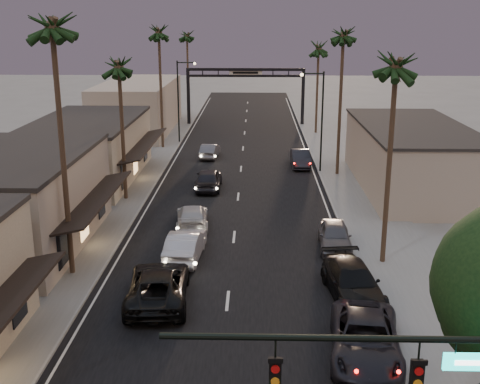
# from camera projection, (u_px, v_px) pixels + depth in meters

# --- Properties ---
(ground) EXTENTS (200.00, 200.00, 0.00)m
(ground) POSITION_uv_depth(u_px,v_px,m) (239.00, 186.00, 49.83)
(ground) COLOR slate
(ground) RESTS_ON ground
(road) EXTENTS (14.00, 120.00, 0.02)m
(road) POSITION_uv_depth(u_px,v_px,m) (241.00, 171.00, 54.63)
(road) COLOR black
(road) RESTS_ON ground
(sidewalk_left) EXTENTS (5.00, 92.00, 0.12)m
(sidewalk_left) POSITION_uv_depth(u_px,v_px,m) (150.00, 154.00, 61.57)
(sidewalk_left) COLOR slate
(sidewalk_left) RESTS_ON ground
(sidewalk_right) EXTENTS (5.00, 92.00, 0.12)m
(sidewalk_right) POSITION_uv_depth(u_px,v_px,m) (336.00, 155.00, 61.09)
(sidewalk_right) COLOR slate
(sidewalk_right) RESTS_ON ground
(storefront_mid) EXTENTS (8.00, 14.00, 5.50)m
(storefront_mid) POSITION_uv_depth(u_px,v_px,m) (16.00, 204.00, 35.95)
(storefront_mid) COLOR #A29482
(storefront_mid) RESTS_ON ground
(storefront_far) EXTENTS (8.00, 16.00, 5.00)m
(storefront_far) POSITION_uv_depth(u_px,v_px,m) (88.00, 151.00, 51.38)
(storefront_far) COLOR tan
(storefront_far) RESTS_ON ground
(storefront_dist) EXTENTS (8.00, 20.00, 6.00)m
(storefront_dist) POSITION_uv_depth(u_px,v_px,m) (138.00, 107.00, 73.32)
(storefront_dist) COLOR #A29482
(storefront_dist) RESTS_ON ground
(building_right) EXTENTS (8.00, 18.00, 5.00)m
(building_right) POSITION_uv_depth(u_px,v_px,m) (411.00, 158.00, 48.78)
(building_right) COLOR #A29482
(building_right) RESTS_ON ground
(arch) EXTENTS (15.20, 0.40, 7.27)m
(arch) POSITION_uv_depth(u_px,v_px,m) (246.00, 82.00, 77.08)
(arch) COLOR black
(arch) RESTS_ON ground
(streetlight_right) EXTENTS (2.13, 0.30, 9.00)m
(streetlight_right) POSITION_uv_depth(u_px,v_px,m) (319.00, 113.00, 52.97)
(streetlight_right) COLOR black
(streetlight_right) RESTS_ON ground
(streetlight_left) EXTENTS (2.13, 0.30, 9.00)m
(streetlight_left) POSITION_uv_depth(u_px,v_px,m) (181.00, 95.00, 65.80)
(streetlight_left) COLOR black
(streetlight_left) RESTS_ON ground
(palm_lb) EXTENTS (3.20, 3.20, 15.20)m
(palm_lb) POSITION_uv_depth(u_px,v_px,m) (51.00, 19.00, 29.03)
(palm_lb) COLOR #38281C
(palm_lb) RESTS_ON ground
(palm_lc) EXTENTS (3.20, 3.20, 12.20)m
(palm_lc) POSITION_uv_depth(u_px,v_px,m) (118.00, 61.00, 43.28)
(palm_lc) COLOR #38281C
(palm_lc) RESTS_ON ground
(palm_ld) EXTENTS (3.20, 3.20, 14.20)m
(palm_ld) POSITION_uv_depth(u_px,v_px,m) (159.00, 28.00, 60.98)
(palm_ld) COLOR #38281C
(palm_ld) RESTS_ON ground
(palm_ra) EXTENTS (3.20, 3.20, 13.20)m
(palm_ra) POSITION_uv_depth(u_px,v_px,m) (397.00, 58.00, 31.06)
(palm_ra) COLOR #38281C
(palm_ra) RESTS_ON ground
(palm_rb) EXTENTS (3.20, 3.20, 14.20)m
(palm_rb) POSITION_uv_depth(u_px,v_px,m) (344.00, 31.00, 49.99)
(palm_rb) COLOR #38281C
(palm_rb) RESTS_ON ground
(palm_rc) EXTENTS (3.20, 3.20, 12.20)m
(palm_rc) POSITION_uv_depth(u_px,v_px,m) (319.00, 44.00, 69.73)
(palm_rc) COLOR #38281C
(palm_rc) RESTS_ON ground
(palm_far) EXTENTS (3.20, 3.20, 13.20)m
(palm_far) POSITION_uv_depth(u_px,v_px,m) (187.00, 33.00, 83.32)
(palm_far) COLOR #38281C
(palm_far) RESTS_ON ground
(oncoming_pickup) EXTENTS (3.30, 6.41, 1.73)m
(oncoming_pickup) POSITION_uv_depth(u_px,v_px,m) (158.00, 285.00, 29.38)
(oncoming_pickup) COLOR black
(oncoming_pickup) RESTS_ON ground
(oncoming_silver) EXTENTS (2.10, 5.19, 1.68)m
(oncoming_silver) POSITION_uv_depth(u_px,v_px,m) (185.00, 245.00, 34.65)
(oncoming_silver) COLOR #ACADB2
(oncoming_silver) RESTS_ON ground
(oncoming_white) EXTENTS (2.54, 5.25, 1.47)m
(oncoming_white) POSITION_uv_depth(u_px,v_px,m) (192.00, 216.00, 39.96)
(oncoming_white) COLOR #AEAEAE
(oncoming_white) RESTS_ON ground
(oncoming_dgrey) EXTENTS (2.05, 5.02, 1.71)m
(oncoming_dgrey) POSITION_uv_depth(u_px,v_px,m) (209.00, 179.00, 48.82)
(oncoming_dgrey) COLOR black
(oncoming_dgrey) RESTS_ON ground
(oncoming_grey_far) EXTENTS (1.84, 4.42, 1.42)m
(oncoming_grey_far) POSITION_uv_depth(u_px,v_px,m) (210.00, 151.00, 59.78)
(oncoming_grey_far) COLOR #56575C
(oncoming_grey_far) RESTS_ON ground
(curbside_near) EXTENTS (3.50, 6.35, 1.68)m
(curbside_near) POSITION_uv_depth(u_px,v_px,m) (365.00, 339.00, 24.51)
(curbside_near) COLOR black
(curbside_near) RESTS_ON ground
(curbside_black) EXTENTS (2.98, 6.03, 1.68)m
(curbside_black) POSITION_uv_depth(u_px,v_px,m) (353.00, 282.00, 29.78)
(curbside_black) COLOR black
(curbside_black) RESTS_ON ground
(curbside_grey) EXTENTS (2.09, 4.76, 1.59)m
(curbside_grey) POSITION_uv_depth(u_px,v_px,m) (335.00, 236.00, 36.24)
(curbside_grey) COLOR #4B4B50
(curbside_grey) RESTS_ON ground
(curbside_far) EXTENTS (1.72, 4.75, 1.56)m
(curbside_far) POSITION_uv_depth(u_px,v_px,m) (300.00, 159.00, 56.18)
(curbside_far) COLOR black
(curbside_far) RESTS_ON ground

